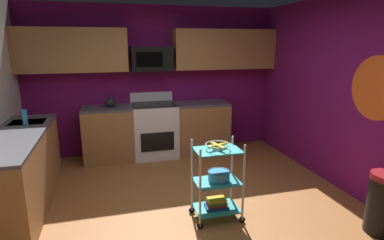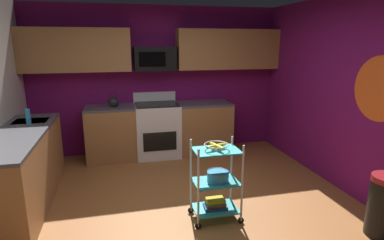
# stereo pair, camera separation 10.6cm
# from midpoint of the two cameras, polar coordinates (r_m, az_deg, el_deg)

# --- Properties ---
(floor) EXTENTS (4.40, 4.80, 0.04)m
(floor) POSITION_cam_midpoint_polar(r_m,az_deg,el_deg) (3.90, -0.16, -16.82)
(floor) COLOR #995B2D
(floor) RESTS_ON ground
(wall_back) EXTENTS (4.52, 0.06, 2.60)m
(wall_back) POSITION_cam_midpoint_polar(r_m,az_deg,el_deg) (5.79, -5.79, 7.09)
(wall_back) COLOR #6B1156
(wall_back) RESTS_ON ground
(wall_right) EXTENTS (0.06, 4.80, 2.60)m
(wall_right) POSITION_cam_midpoint_polar(r_m,az_deg,el_deg) (4.49, 28.78, 3.54)
(wall_right) COLOR #6B1156
(wall_right) RESTS_ON ground
(wall_flower_decal) EXTENTS (0.00, 0.76, 0.76)m
(wall_flower_decal) POSITION_cam_midpoint_polar(r_m,az_deg,el_deg) (4.24, 31.27, 4.80)
(wall_flower_decal) COLOR #E5591E
(counter_run) EXTENTS (3.47, 2.75, 0.92)m
(counter_run) POSITION_cam_midpoint_polar(r_m,az_deg,el_deg) (4.97, -14.17, -4.27)
(counter_run) COLOR #9E6B3D
(counter_run) RESTS_ON ground
(oven_range) EXTENTS (0.76, 0.65, 1.10)m
(oven_range) POSITION_cam_midpoint_polar(r_m,az_deg,el_deg) (5.62, -5.75, -1.66)
(oven_range) COLOR white
(oven_range) RESTS_ON ground
(upper_cabinets) EXTENTS (4.40, 0.33, 0.70)m
(upper_cabinets) POSITION_cam_midpoint_polar(r_m,az_deg,el_deg) (5.56, -5.51, 12.51)
(upper_cabinets) COLOR #9E6B3D
(microwave) EXTENTS (0.70, 0.39, 0.40)m
(microwave) POSITION_cam_midpoint_polar(r_m,az_deg,el_deg) (5.53, -6.21, 10.93)
(microwave) COLOR black
(rolling_cart) EXTENTS (0.56, 0.37, 0.91)m
(rolling_cart) POSITION_cam_midpoint_polar(r_m,az_deg,el_deg) (3.62, 5.16, -11.05)
(rolling_cart) COLOR silver
(rolling_cart) RESTS_ON ground
(fruit_bowl) EXTENTS (0.27, 0.27, 0.07)m
(fruit_bowl) POSITION_cam_midpoint_polar(r_m,az_deg,el_deg) (3.46, 5.32, -4.65)
(fruit_bowl) COLOR silver
(fruit_bowl) RESTS_ON rolling_cart
(mixing_bowl_large) EXTENTS (0.25, 0.25, 0.11)m
(mixing_bowl_large) POSITION_cam_midpoint_polar(r_m,az_deg,el_deg) (3.59, 5.55, -10.02)
(mixing_bowl_large) COLOR #338CBF
(mixing_bowl_large) RESTS_ON rolling_cart
(book_stack) EXTENTS (0.27, 0.20, 0.11)m
(book_stack) POSITION_cam_midpoint_polar(r_m,az_deg,el_deg) (3.74, 5.07, -14.81)
(book_stack) COLOR #1E4C8C
(book_stack) RESTS_ON rolling_cart
(kettle) EXTENTS (0.21, 0.18, 0.26)m
(kettle) POSITION_cam_midpoint_polar(r_m,az_deg,el_deg) (5.45, -13.43, 3.15)
(kettle) COLOR black
(kettle) RESTS_ON counter_run
(dish_soap_bottle) EXTENTS (0.06, 0.06, 0.20)m
(dish_soap_bottle) POSITION_cam_midpoint_polar(r_m,az_deg,el_deg) (4.69, -26.91, 0.62)
(dish_soap_bottle) COLOR #2D8CBF
(dish_soap_bottle) RESTS_ON counter_run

